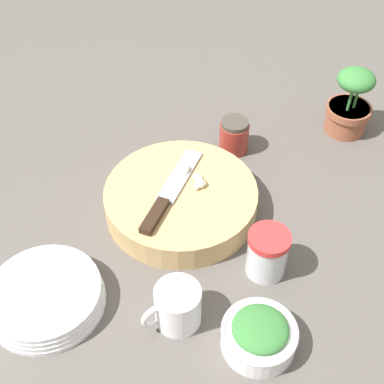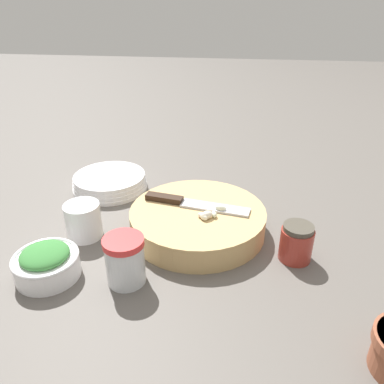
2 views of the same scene
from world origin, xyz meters
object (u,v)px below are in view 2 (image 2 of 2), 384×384
(chef_knife, at_px, (190,203))
(garlic_cloves, at_px, (210,213))
(cutting_board, at_px, (198,221))
(plate_stack, at_px, (110,182))
(coffee_mug, at_px, (83,220))
(honey_jar, at_px, (296,243))
(spice_jar, at_px, (125,260))
(herb_bowl, at_px, (46,263))

(chef_knife, xyz_separation_m, garlic_cloves, (-0.05, 0.04, 0.00))
(cutting_board, xyz_separation_m, garlic_cloves, (-0.03, 0.02, 0.03))
(garlic_cloves, bearing_deg, plate_stack, -33.96)
(cutting_board, bearing_deg, chef_knife, -44.61)
(cutting_board, bearing_deg, plate_stack, -33.47)
(cutting_board, distance_m, coffee_mug, 0.24)
(coffee_mug, height_order, honey_jar, coffee_mug)
(plate_stack, bearing_deg, spice_jar, 113.15)
(cutting_board, bearing_deg, spice_jar, 58.70)
(chef_knife, height_order, honey_jar, honey_jar)
(herb_bowl, height_order, honey_jar, honey_jar)
(herb_bowl, relative_size, plate_stack, 0.61)
(chef_knife, xyz_separation_m, coffee_mug, (0.22, 0.07, -0.02))
(garlic_cloves, distance_m, coffee_mug, 0.27)
(herb_bowl, height_order, plate_stack, herb_bowl)
(cutting_board, distance_m, garlic_cloves, 0.05)
(garlic_cloves, bearing_deg, cutting_board, -38.00)
(garlic_cloves, distance_m, honey_jar, 0.18)
(cutting_board, relative_size, chef_knife, 1.24)
(coffee_mug, relative_size, plate_stack, 0.47)
(honey_jar, bearing_deg, garlic_cloves, -15.26)
(chef_knife, relative_size, garlic_cloves, 3.96)
(garlic_cloves, bearing_deg, herb_bowl, 29.59)
(coffee_mug, bearing_deg, cutting_board, -168.26)
(herb_bowl, xyz_separation_m, coffee_mug, (-0.02, -0.13, 0.01))
(herb_bowl, relative_size, honey_jar, 1.58)
(cutting_board, bearing_deg, honey_jar, 160.89)
(garlic_cloves, relative_size, coffee_mug, 0.64)
(spice_jar, height_order, coffee_mug, spice_jar)
(chef_knife, bearing_deg, herb_bowl, -39.57)
(spice_jar, xyz_separation_m, coffee_mug, (0.13, -0.13, -0.01))
(herb_bowl, relative_size, coffee_mug, 1.30)
(garlic_cloves, distance_m, spice_jar, 0.20)
(chef_knife, distance_m, spice_jar, 0.21)
(herb_bowl, bearing_deg, spice_jar, -177.38)
(coffee_mug, bearing_deg, spice_jar, 135.76)
(chef_knife, height_order, plate_stack, chef_knife)
(chef_knife, distance_m, herb_bowl, 0.31)
(garlic_cloves, xyz_separation_m, honey_jar, (-0.17, 0.05, -0.02))
(herb_bowl, xyz_separation_m, honey_jar, (-0.45, -0.11, 0.01))
(garlic_cloves, height_order, honey_jar, honey_jar)
(coffee_mug, bearing_deg, honey_jar, 177.40)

